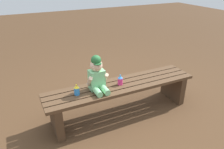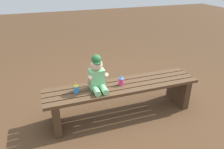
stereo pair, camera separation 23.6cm
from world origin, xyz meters
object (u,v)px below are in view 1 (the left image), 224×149
(child_figure, at_px, (97,75))
(sippy_cup_right, at_px, (120,80))
(sippy_cup_left, at_px, (77,90))
(park_bench, at_px, (122,93))

(child_figure, relative_size, sippy_cup_right, 3.26)
(child_figure, distance_m, sippy_cup_left, 0.27)
(park_bench, distance_m, child_figure, 0.43)
(sippy_cup_left, distance_m, sippy_cup_right, 0.53)
(sippy_cup_left, bearing_deg, sippy_cup_right, 0.00)
(child_figure, height_order, sippy_cup_left, child_figure)
(child_figure, bearing_deg, park_bench, -1.79)
(child_figure, distance_m, sippy_cup_right, 0.31)
(sippy_cup_left, relative_size, sippy_cup_right, 1.00)
(park_bench, relative_size, sippy_cup_right, 14.94)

